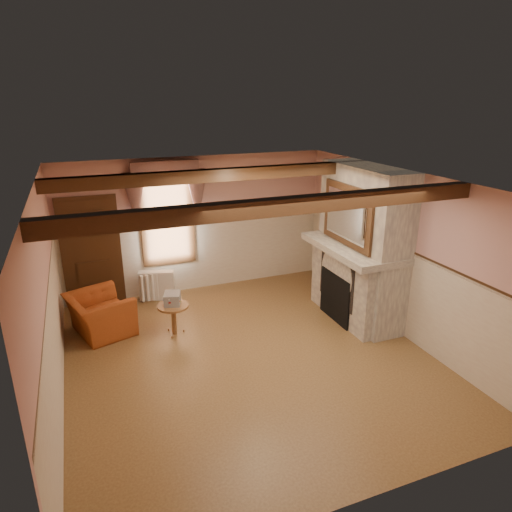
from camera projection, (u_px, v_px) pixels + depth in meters
name	position (u px, v px, depth m)	size (l,w,h in m)	color
floor	(248.00, 356.00, 7.26)	(5.50, 6.00, 0.01)	brown
ceiling	(247.00, 181.00, 6.33)	(5.50, 6.00, 0.01)	silver
wall_back	(197.00, 225.00, 9.42)	(5.50, 0.02, 2.80)	#CC948D
wall_front	(363.00, 387.00, 4.16)	(5.50, 0.02, 2.80)	#CC948D
wall_left	(47.00, 304.00, 5.84)	(0.02, 6.00, 2.80)	#CC948D
wall_right	(399.00, 252.00, 7.75)	(0.02, 6.00, 2.80)	#CC948D
wainscot	(248.00, 314.00, 7.01)	(5.50, 6.00, 1.50)	beige
chair_rail	(248.00, 268.00, 6.76)	(5.50, 6.00, 0.08)	black
firebox	(339.00, 296.00, 8.33)	(0.20, 0.95, 0.90)	black
armchair	(100.00, 314.00, 7.88)	(1.07, 0.94, 0.70)	#994219
side_table	(174.00, 319.00, 7.86)	(0.54, 0.54, 0.55)	brown
book_stack	(172.00, 299.00, 7.77)	(0.26, 0.32, 0.20)	#B7AD8C
radiator	(157.00, 285.00, 9.20)	(0.70, 0.18, 0.60)	silver
bowl	(361.00, 246.00, 7.89)	(0.38, 0.38, 0.09)	brown
mantel_clock	(331.00, 228.00, 8.76)	(0.14, 0.24, 0.20)	#30200D
oil_lamp	(338.00, 229.00, 8.52)	(0.11, 0.11, 0.28)	gold
candle_red	(380.00, 253.00, 7.41)	(0.06, 0.06, 0.16)	#B22715
jar_yellow	(368.00, 248.00, 7.71)	(0.06, 0.06, 0.12)	yellow
fireplace	(362.00, 244.00, 8.16)	(0.85, 2.00, 2.80)	gray
mantel	(354.00, 248.00, 8.11)	(1.05, 2.05, 0.12)	gray
overmantel_mirror	(347.00, 215.00, 7.84)	(0.06, 1.44, 1.04)	silver
door	(92.00, 254.00, 8.76)	(1.10, 0.10, 2.10)	black
window	(167.00, 216.00, 9.11)	(1.06, 0.08, 2.02)	white
window_drapes	(166.00, 187.00, 8.83)	(1.30, 0.14, 1.40)	gray
ceiling_beam_front	(283.00, 206.00, 5.31)	(5.50, 0.18, 0.20)	black
ceiling_beam_back	(221.00, 175.00, 7.41)	(5.50, 0.18, 0.20)	black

